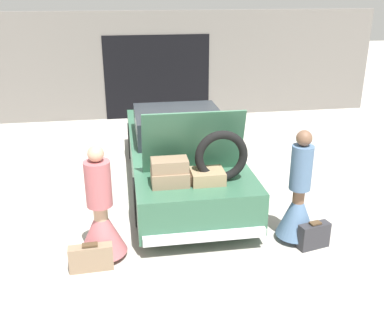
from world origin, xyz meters
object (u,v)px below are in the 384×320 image
(suitcase_beside_left_person, at_px, (91,258))
(person_right, at_px, (298,202))
(person_left, at_px, (101,219))
(suitcase_beside_right_person, at_px, (314,236))
(car, at_px, (181,153))

(suitcase_beside_left_person, bearing_deg, person_right, 5.83)
(person_left, xyz_separation_m, suitcase_beside_left_person, (-0.15, -0.29, -0.38))
(person_right, bearing_deg, suitcase_beside_right_person, -158.91)
(person_left, height_order, person_right, person_right)
(car, distance_m, suitcase_beside_left_person, 2.92)
(suitcase_beside_left_person, bearing_deg, person_left, 63.53)
(person_left, distance_m, person_right, 2.71)
(car, relative_size, suitcase_beside_right_person, 10.21)
(car, xyz_separation_m, person_right, (1.35, -2.18, -0.01))
(car, xyz_separation_m, suitcase_beside_right_person, (1.52, -2.43, -0.41))
(person_right, relative_size, suitcase_beside_left_person, 2.92)
(suitcase_beside_left_person, bearing_deg, suitcase_beside_right_person, 0.75)
(person_left, bearing_deg, person_right, 80.62)
(car, bearing_deg, suitcase_beside_right_person, -57.97)
(suitcase_beside_right_person, bearing_deg, person_left, 174.95)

